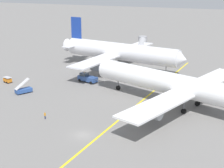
# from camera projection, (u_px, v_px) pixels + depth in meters

# --- Properties ---
(ground_plane) EXTENTS (600.00, 600.00, 0.00)m
(ground_plane) POSITION_uv_depth(u_px,v_px,m) (83.00, 135.00, 70.08)
(ground_plane) COLOR slate
(taxiway_stripe) EXTENTS (12.40, 119.46, 0.01)m
(taxiway_stripe) POSITION_uv_depth(u_px,v_px,m) (119.00, 120.00, 77.53)
(taxiway_stripe) COLOR yellow
(taxiway_stripe) RESTS_ON ground
(airliner_at_gate_left) EXTENTS (47.75, 48.25, 16.82)m
(airliner_at_gate_left) POSITION_uv_depth(u_px,v_px,m) (120.00, 52.00, 118.98)
(airliner_at_gate_left) COLOR silver
(airliner_at_gate_left) RESTS_ON ground
(airliner_being_pushed) EXTENTS (52.96, 47.58, 16.39)m
(airliner_being_pushed) POSITION_uv_depth(u_px,v_px,m) (181.00, 86.00, 83.54)
(airliner_being_pushed) COLOR white
(airliner_being_pushed) RESTS_ON ground
(pushback_tug) EXTENTS (9.52, 4.12, 3.03)m
(pushback_tug) POSITION_uv_depth(u_px,v_px,m) (87.00, 78.00, 104.88)
(pushback_tug) COLOR #2D4C8C
(pushback_tug) RESTS_ON ground
(gse_baggage_cart_near_cluster) EXTENTS (3.11, 2.44, 1.71)m
(gse_baggage_cart_near_cluster) POSITION_uv_depth(u_px,v_px,m) (8.00, 80.00, 104.37)
(gse_baggage_cart_near_cluster) COLOR orange
(gse_baggage_cart_near_cluster) RESTS_ON ground
(gse_stair_truck_yellow) EXTENTS (4.03, 4.89, 4.06)m
(gse_stair_truck_yellow) POSITION_uv_depth(u_px,v_px,m) (23.00, 90.00, 94.90)
(gse_stair_truck_yellow) COLOR #2D5199
(gse_stair_truck_yellow) RESTS_ON ground
(ground_crew_wing_walker_right) EXTENTS (0.36, 0.49, 1.67)m
(ground_crew_wing_walker_right) POSITION_uv_depth(u_px,v_px,m) (45.00, 115.00, 77.66)
(ground_crew_wing_walker_right) COLOR #2D3351
(ground_crew_wing_walker_right) RESTS_ON ground
(jet_bridge) EXTENTS (7.60, 19.16, 5.96)m
(jet_bridge) POSITION_uv_depth(u_px,v_px,m) (142.00, 43.00, 144.25)
(jet_bridge) COLOR #B7B7BC
(jet_bridge) RESTS_ON ground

